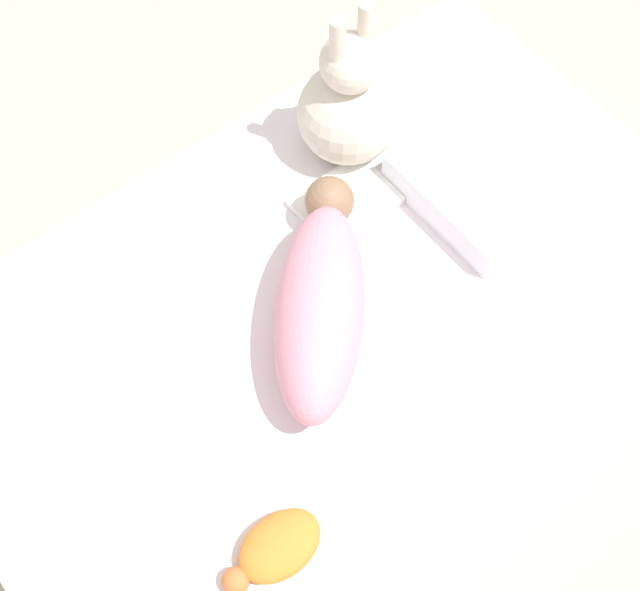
# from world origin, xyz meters

# --- Properties ---
(ground_plane) EXTENTS (12.00, 12.00, 0.00)m
(ground_plane) POSITION_xyz_m (0.00, 0.00, 0.00)
(ground_plane) COLOR #B2A893
(bed_mattress) EXTENTS (1.57, 0.90, 0.23)m
(bed_mattress) POSITION_xyz_m (0.00, 0.00, 0.11)
(bed_mattress) COLOR white
(bed_mattress) RESTS_ON ground_plane
(burp_cloth) EXTENTS (0.20, 0.15, 0.02)m
(burp_cloth) POSITION_xyz_m (-0.16, -0.12, 0.24)
(burp_cloth) COLOR white
(burp_cloth) RESTS_ON bed_mattress
(swaddled_baby) EXTENTS (0.44, 0.46, 0.18)m
(swaddled_baby) POSITION_xyz_m (0.05, 0.07, 0.31)
(swaddled_baby) COLOR pink
(swaddled_baby) RESTS_ON bed_mattress
(pillow) EXTENTS (0.36, 0.32, 0.08)m
(pillow) POSITION_xyz_m (-0.45, 0.03, 0.26)
(pillow) COLOR white
(pillow) RESTS_ON bed_mattress
(bunny_plush) EXTENTS (0.22, 0.22, 0.39)m
(bunny_plush) POSITION_xyz_m (-0.26, -0.24, 0.36)
(bunny_plush) COLOR beige
(bunny_plush) RESTS_ON bed_mattress
(turtle_plush) EXTENTS (0.19, 0.11, 0.06)m
(turtle_plush) POSITION_xyz_m (0.39, 0.37, 0.25)
(turtle_plush) COLOR orange
(turtle_plush) RESTS_ON bed_mattress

